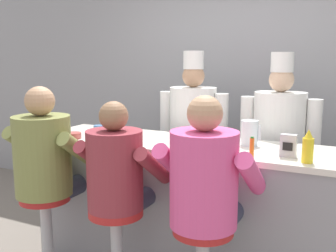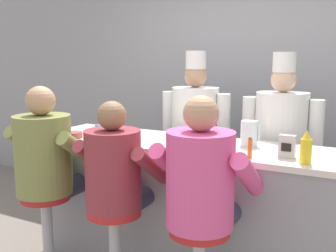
{
  "view_description": "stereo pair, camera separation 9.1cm",
  "coord_description": "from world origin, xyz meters",
  "px_view_note": "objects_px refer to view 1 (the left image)",
  "views": [
    {
      "loc": [
        1.22,
        -2.35,
        1.65
      ],
      "look_at": [
        -0.09,
        0.3,
        1.15
      ],
      "focal_mm": 42.0,
      "sensor_mm": 36.0,
      "label": 1
    },
    {
      "loc": [
        1.3,
        -2.31,
        1.65
      ],
      "look_at": [
        -0.09,
        0.3,
        1.15
      ],
      "focal_mm": 42.0,
      "sensor_mm": 36.0,
      "label": 2
    }
  ],
  "objects_px": {
    "hot_sauce_bottle_orange": "(252,148)",
    "cereal_bowl": "(73,136)",
    "diner_seated_olive": "(47,161)",
    "cook_in_whites_near": "(193,135)",
    "napkin_dispenser_chrome": "(288,146)",
    "coffee_mug_blue": "(99,131)",
    "ketchup_bottle_red": "(205,131)",
    "mustard_bottle_yellow": "(308,147)",
    "cook_in_whites_far": "(278,144)",
    "water_pitcher_clear": "(249,133)",
    "diner_seated_pink": "(206,186)",
    "breakfast_plate": "(125,139)",
    "diner_seated_maroon": "(118,178)"
  },
  "relations": [
    {
      "from": "hot_sauce_bottle_orange",
      "to": "cook_in_whites_near",
      "type": "distance_m",
      "value": 1.21
    },
    {
      "from": "breakfast_plate",
      "to": "coffee_mug_blue",
      "type": "xyz_separation_m",
      "value": [
        -0.3,
        0.08,
        0.03
      ]
    },
    {
      "from": "hot_sauce_bottle_orange",
      "to": "diner_seated_pink",
      "type": "distance_m",
      "value": 0.41
    },
    {
      "from": "hot_sauce_bottle_orange",
      "to": "breakfast_plate",
      "type": "bearing_deg",
      "value": 175.26
    },
    {
      "from": "cereal_bowl",
      "to": "cook_in_whites_near",
      "type": "height_order",
      "value": "cook_in_whites_near"
    },
    {
      "from": "water_pitcher_clear",
      "to": "cook_in_whites_far",
      "type": "xyz_separation_m",
      "value": [
        0.11,
        0.54,
        -0.18
      ]
    },
    {
      "from": "mustard_bottle_yellow",
      "to": "napkin_dispenser_chrome",
      "type": "xyz_separation_m",
      "value": [
        -0.13,
        0.1,
        -0.02
      ]
    },
    {
      "from": "cereal_bowl",
      "to": "napkin_dispenser_chrome",
      "type": "xyz_separation_m",
      "value": [
        1.64,
        0.14,
        0.05
      ]
    },
    {
      "from": "ketchup_bottle_red",
      "to": "diner_seated_maroon",
      "type": "height_order",
      "value": "diner_seated_maroon"
    },
    {
      "from": "diner_seated_olive",
      "to": "cook_in_whites_near",
      "type": "xyz_separation_m",
      "value": [
        0.67,
        1.21,
        0.04
      ]
    },
    {
      "from": "water_pitcher_clear",
      "to": "diner_seated_maroon",
      "type": "bearing_deg",
      "value": -137.45
    },
    {
      "from": "cereal_bowl",
      "to": "diner_seated_olive",
      "type": "bearing_deg",
      "value": -92.89
    },
    {
      "from": "diner_seated_olive",
      "to": "diner_seated_pink",
      "type": "relative_size",
      "value": 1.01
    },
    {
      "from": "ketchup_bottle_red",
      "to": "diner_seated_pink",
      "type": "distance_m",
      "value": 0.59
    },
    {
      "from": "ketchup_bottle_red",
      "to": "coffee_mug_blue",
      "type": "distance_m",
      "value": 0.92
    },
    {
      "from": "coffee_mug_blue",
      "to": "diner_seated_maroon",
      "type": "bearing_deg",
      "value": -43.84
    },
    {
      "from": "diner_seated_olive",
      "to": "napkin_dispenser_chrome",
      "type": "bearing_deg",
      "value": 14.48
    },
    {
      "from": "diner_seated_olive",
      "to": "cook_in_whites_far",
      "type": "relative_size",
      "value": 0.86
    },
    {
      "from": "hot_sauce_bottle_orange",
      "to": "cereal_bowl",
      "type": "distance_m",
      "value": 1.44
    },
    {
      "from": "water_pitcher_clear",
      "to": "diner_seated_pink",
      "type": "relative_size",
      "value": 0.13
    },
    {
      "from": "hot_sauce_bottle_orange",
      "to": "coffee_mug_blue",
      "type": "height_order",
      "value": "hot_sauce_bottle_orange"
    },
    {
      "from": "breakfast_plate",
      "to": "cook_in_whites_far",
      "type": "relative_size",
      "value": 0.15
    },
    {
      "from": "coffee_mug_blue",
      "to": "diner_seated_olive",
      "type": "relative_size",
      "value": 0.08
    },
    {
      "from": "hot_sauce_bottle_orange",
      "to": "diner_seated_olive",
      "type": "distance_m",
      "value": 1.5
    },
    {
      "from": "water_pitcher_clear",
      "to": "diner_seated_olive",
      "type": "bearing_deg",
      "value": -154.1
    },
    {
      "from": "diner_seated_olive",
      "to": "cook_in_whites_far",
      "type": "distance_m",
      "value": 1.88
    },
    {
      "from": "mustard_bottle_yellow",
      "to": "hot_sauce_bottle_orange",
      "type": "bearing_deg",
      "value": -175.75
    },
    {
      "from": "napkin_dispenser_chrome",
      "to": "breakfast_plate",
      "type": "bearing_deg",
      "value": -178.08
    },
    {
      "from": "mustard_bottle_yellow",
      "to": "napkin_dispenser_chrome",
      "type": "bearing_deg",
      "value": 142.58
    },
    {
      "from": "ketchup_bottle_red",
      "to": "hot_sauce_bottle_orange",
      "type": "xyz_separation_m",
      "value": [
        0.4,
        -0.2,
        -0.05
      ]
    },
    {
      "from": "diner_seated_maroon",
      "to": "cook_in_whites_far",
      "type": "xyz_separation_m",
      "value": [
        0.83,
        1.2,
        0.07
      ]
    },
    {
      "from": "cereal_bowl",
      "to": "diner_seated_pink",
      "type": "distance_m",
      "value": 1.29
    },
    {
      "from": "hot_sauce_bottle_orange",
      "to": "breakfast_plate",
      "type": "xyz_separation_m",
      "value": [
        -1.01,
        0.08,
        -0.05
      ]
    },
    {
      "from": "napkin_dispenser_chrome",
      "to": "coffee_mug_blue",
      "type": "bearing_deg",
      "value": 178.59
    },
    {
      "from": "napkin_dispenser_chrome",
      "to": "ketchup_bottle_red",
      "type": "bearing_deg",
      "value": 173.38
    },
    {
      "from": "coffee_mug_blue",
      "to": "hot_sauce_bottle_orange",
      "type": "bearing_deg",
      "value": -7.05
    },
    {
      "from": "diner_seated_olive",
      "to": "cook_in_whites_near",
      "type": "height_order",
      "value": "cook_in_whites_near"
    },
    {
      "from": "breakfast_plate",
      "to": "diner_seated_maroon",
      "type": "height_order",
      "value": "diner_seated_maroon"
    },
    {
      "from": "water_pitcher_clear",
      "to": "breakfast_plate",
      "type": "height_order",
      "value": "water_pitcher_clear"
    },
    {
      "from": "water_pitcher_clear",
      "to": "cereal_bowl",
      "type": "distance_m",
      "value": 1.38
    },
    {
      "from": "breakfast_plate",
      "to": "diner_seated_maroon",
      "type": "xyz_separation_m",
      "value": [
        0.19,
        -0.39,
        -0.17
      ]
    },
    {
      "from": "water_pitcher_clear",
      "to": "breakfast_plate",
      "type": "xyz_separation_m",
      "value": [
        -0.9,
        -0.27,
        -0.08
      ]
    },
    {
      "from": "hot_sauce_bottle_orange",
      "to": "breakfast_plate",
      "type": "relative_size",
      "value": 0.54
    },
    {
      "from": "ketchup_bottle_red",
      "to": "diner_seated_maroon",
      "type": "xyz_separation_m",
      "value": [
        -0.43,
        -0.5,
        -0.27
      ]
    },
    {
      "from": "ketchup_bottle_red",
      "to": "napkin_dispenser_chrome",
      "type": "distance_m",
      "value": 0.61
    },
    {
      "from": "napkin_dispenser_chrome",
      "to": "diner_seated_maroon",
      "type": "bearing_deg",
      "value": -157.22
    },
    {
      "from": "napkin_dispenser_chrome",
      "to": "cook_in_whites_far",
      "type": "xyz_separation_m",
      "value": [
        -0.2,
        0.76,
        -0.16
      ]
    },
    {
      "from": "ketchup_bottle_red",
      "to": "coffee_mug_blue",
      "type": "height_order",
      "value": "ketchup_bottle_red"
    },
    {
      "from": "mustard_bottle_yellow",
      "to": "cook_in_whites_far",
      "type": "relative_size",
      "value": 0.12
    },
    {
      "from": "mustard_bottle_yellow",
      "to": "cook_in_whites_far",
      "type": "bearing_deg",
      "value": 110.98
    }
  ]
}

